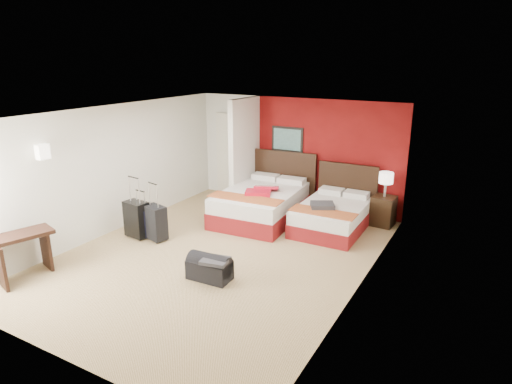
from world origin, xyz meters
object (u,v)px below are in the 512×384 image
Objects in this scene: duffel_bag at (210,269)px; table_lamp at (386,185)px; desk at (24,256)px; nightstand at (383,211)px; suitcase_black at (137,220)px; bed_left at (260,205)px; red_suitcase_open at (262,190)px; bed_right at (332,217)px; suitcase_navy at (143,223)px; suitcase_charcoal at (155,224)px.

table_lamp is at bearing 61.46° from duffel_bag.
desk reaches higher than duffel_bag.
nightstand is 4.99m from suitcase_black.
table_lamp is at bearing 17.47° from bed_left.
nightstand is at bearing 61.46° from duffel_bag.
red_suitcase_open reaches higher than suitcase_black.
bed_right is 2.60× the size of duffel_bag.
suitcase_charcoal is at bearing 2.77° from suitcase_navy.
duffel_bag is 0.76× the size of desk.
bed_right is at bearing 52.08° from suitcase_charcoal.
table_lamp is 4.66m from suitcase_charcoal.
table_lamp reaches higher than duffel_bag.
suitcase_navy is (-3.11, -2.11, 0.01)m from bed_right.
table_lamp is 5.02m from suitcase_black.
suitcase_charcoal reaches higher than duffel_bag.
bed_left is 4.19× the size of table_lamp.
duffel_bag is (-1.81, -3.69, -0.71)m from table_lamp.
bed_right reaches higher than duffel_bag.
red_suitcase_open is 1.31× the size of suitcase_navy.
bed_left reaches higher than nightstand.
suitcase_charcoal is at bearing -148.01° from red_suitcase_open.
table_lamp reaches higher than bed_left.
desk is (-2.09, -4.03, -0.31)m from red_suitcase_open.
bed_left reaches higher than duffel_bag.
bed_left is 3.94× the size of suitcase_navy.
suitcase_charcoal is (-1.31, -1.86, -0.36)m from red_suitcase_open.
bed_left is 3.09× the size of suitcase_black.
suitcase_navy is at bearing 72.04° from suitcase_black.
bed_left is 2.57m from nightstand.
nightstand is 4.89m from suitcase_navy.
bed_left is 3.31× the size of suitcase_charcoal.
table_lamp is (2.40, 0.93, 0.56)m from bed_left.
table_lamp reaches higher than suitcase_charcoal.
table_lamp is at bearing 53.23° from suitcase_charcoal.
bed_right is 1.54m from red_suitcase_open.
suitcase_charcoal is 0.95× the size of duffel_bag.
desk is at bearing -126.91° from nightstand.
suitcase_navy is (-3.96, -2.88, -0.61)m from table_lamp.
red_suitcase_open reaches higher than duffel_bag.
desk is (-0.78, -2.17, 0.05)m from suitcase_charcoal.
desk is (-4.39, -5.06, -0.50)m from table_lamp.
suitcase_navy is at bearing -168.73° from suitcase_charcoal.
table_lamp is 0.74× the size of suitcase_black.
nightstand is 0.57m from table_lamp.
bed_right is 2.86× the size of nightstand.
suitcase_black reaches higher than nightstand.
suitcase_charcoal is (-3.61, -2.90, 0.01)m from nightstand.
bed_left is 2.60m from suitcase_black.
suitcase_black reaches higher than bed_right.
suitcase_navy is (-1.66, -1.84, -0.42)m from red_suitcase_open.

